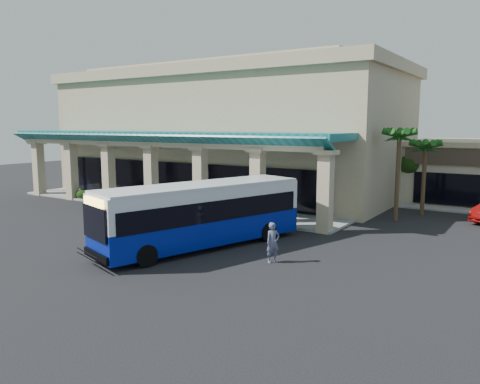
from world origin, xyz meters
The scene contains 9 objects.
ground centered at (0.00, 0.00, 0.00)m, with size 110.00×110.00×0.00m, color black.
main_building centered at (-8.00, 16.00, 5.67)m, with size 30.80×14.80×11.35m, color tan, non-canonical shape.
arcade centered at (-8.00, 6.80, 2.85)m, with size 30.00×6.20×5.70m, color #0F5A5F, non-canonical shape.
palm_0 centered at (8.50, 11.00, 3.30)m, with size 2.40×2.40×6.60m, color #144612, non-canonical shape.
palm_1 centered at (9.50, 14.00, 2.90)m, with size 2.40×2.40×5.80m, color #144612, non-canonical shape.
palm_2 centered at (-22.50, 6.50, 3.10)m, with size 2.40×2.40×6.20m, color #144612, non-canonical shape.
broadleaf_tree centered at (7.50, 19.00, 2.41)m, with size 2.60×2.60×4.81m, color black, non-canonical shape.
transit_bus centered at (2.07, -1.20, 1.62)m, with size 2.71×11.63×3.25m, color #06188F, non-canonical shape.
pedestrian centered at (6.37, -1.58, 0.92)m, with size 0.67×0.44×1.83m, color slate.
Camera 1 is at (16.29, -19.53, 6.15)m, focal length 35.00 mm.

